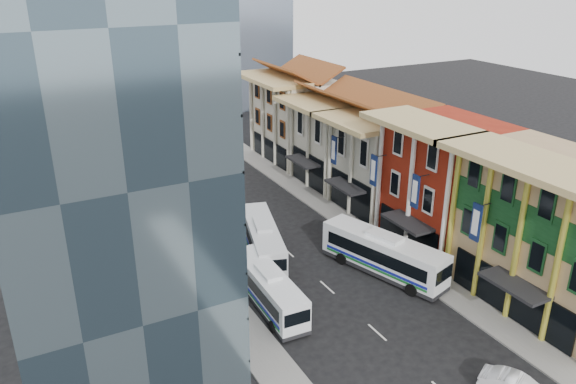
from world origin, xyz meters
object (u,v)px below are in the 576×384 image
office_tower (82,127)px  bus_left_far (263,240)px  bus_left_near (268,288)px  bus_right (383,254)px  shophouse_tan (557,235)px

office_tower → bus_left_far: (14.53, 3.23, -13.25)m
bus_left_near → bus_right: (11.00, -0.07, 0.26)m
shophouse_tan → office_tower: office_tower is taller
shophouse_tan → bus_left_far: bearing=133.7°
bus_left_near → bus_left_far: 7.96m
office_tower → bus_left_far: bearing=12.5°
bus_left_far → bus_right: size_ratio=0.93×
bus_left_far → bus_right: 10.90m
office_tower → bus_right: size_ratio=2.55×
bus_right → shophouse_tan: bearing=-66.2°
bus_left_far → bus_left_near: bearing=-96.5°
bus_left_near → bus_right: 11.00m
bus_right → office_tower: bearing=152.3°
office_tower → shophouse_tan: bearing=-24.3°
office_tower → bus_left_near: bearing=-19.8°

